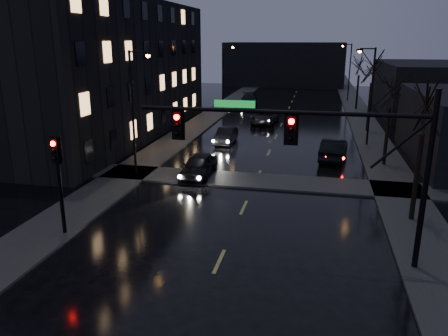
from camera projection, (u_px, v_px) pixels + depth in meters
The scene contains 21 objects.
sidewalk_left at pixel (196, 126), 44.66m from camera, with size 3.00×140.00×0.12m, color #2D2D2B.
sidewalk_right at pixel (369, 133), 41.28m from camera, with size 3.00×140.00×0.12m, color #2D2D2B.
sidewalk_cross at pixel (256, 181), 27.50m from camera, with size 40.00×3.00×0.12m, color #2D2D2B.
apartment_block at pixel (96, 69), 39.88m from camera, with size 12.00×30.00×12.00m, color black.
commercial_right_far at pixel (436, 89), 50.94m from camera, with size 12.00×18.00×6.00m, color black.
far_block at pixel (284, 64), 82.77m from camera, with size 22.00×10.00×8.00m, color black.
signal_mast at pixel (324, 143), 16.45m from camera, with size 11.11×0.41×7.00m.
signal_pole_left at pixel (58, 172), 19.24m from camera, with size 0.35×0.41×4.53m.
tree_near at pixel (427, 94), 19.85m from camera, with size 3.52×3.52×8.08m.
tree_mid_a at pixel (392, 83), 29.34m from camera, with size 3.30×3.30×7.58m.
tree_mid_b at pixel (373, 62), 40.37m from camera, with size 3.74×3.74×8.59m.
tree_far at pixel (360, 61), 53.66m from camera, with size 3.43×3.43×7.88m.
streetlight_l_near at pixel (135, 104), 27.20m from camera, with size 1.53×0.28×8.00m.
streetlight_l_far at pixel (225, 72), 52.52m from camera, with size 1.53×0.28×8.00m.
streetlight_r_mid at pixel (369, 88), 35.43m from camera, with size 1.53×0.28×8.00m.
streetlight_r_far at pixel (348, 67), 61.69m from camera, with size 1.53×0.28×8.00m.
oncoming_car_a at pixel (199, 166), 28.26m from camera, with size 1.79×4.45×1.52m, color black.
oncoming_car_b at pixel (226, 136), 37.51m from camera, with size 1.40×4.01×1.32m, color black.
oncoming_car_c at pixel (265, 116), 46.31m from camera, with size 2.44×5.29×1.47m, color black.
oncoming_car_d at pixel (249, 100), 58.57m from camera, with size 2.18×5.36×1.56m, color black.
lead_car at pixel (334, 149), 32.35m from camera, with size 1.68×4.82×1.59m, color black.
Camera 1 is at (3.49, -7.47, 8.65)m, focal length 35.00 mm.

